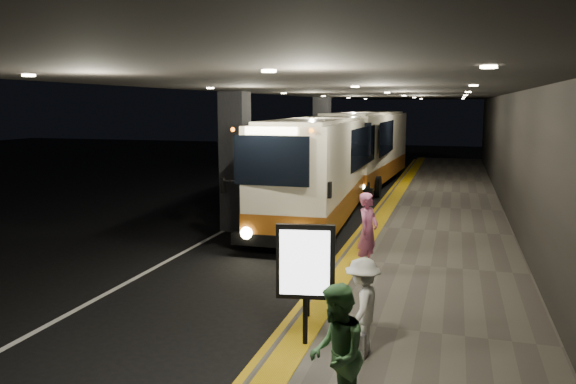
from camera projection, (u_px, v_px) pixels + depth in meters
The scene contains 16 objects.
ground at pixel (232, 267), 13.95m from camera, with size 90.00×90.00×0.00m, color black.
lane_line_white at pixel (239, 222), 19.19m from camera, with size 0.12×50.00×0.01m, color silver.
kerb_stripe_yellow at pixel (359, 230), 18.02m from camera, with size 0.18×50.00×0.01m, color gold.
sidewalk at pixel (437, 233), 17.33m from camera, with size 4.50×50.00×0.15m, color #514C44.
tactile_strip at pixel (375, 226), 17.85m from camera, with size 0.50×50.00×0.01m, color gold.
terminal_wall at pixel (521, 139), 16.24m from camera, with size 0.10×50.00×6.00m, color black.
support_columns at pixel (235, 162), 17.82m from camera, with size 0.80×24.80×4.40m.
canopy at pixel (367, 85), 17.27m from camera, with size 9.00×50.00×0.40m, color black.
coach_main at pixel (321, 173), 19.45m from camera, with size 2.85×11.16×3.45m.
coach_second at pixel (367, 152), 27.87m from camera, with size 2.88×11.35×3.54m.
passenger_boarding at pixel (368, 231), 13.13m from camera, with size 0.66×0.43×1.82m, color #BD5888.
passenger_waiting_green at pixel (336, 355), 6.70m from camera, with size 0.84×0.52×1.73m, color #447B48.
passenger_waiting_white at pixel (362, 306), 8.66m from camera, with size 0.98×0.45×1.51m, color silver.
bag_polka at pixel (355, 345), 8.56m from camera, with size 0.32×0.14×0.39m, color black.
info_sign at pixel (305, 264), 8.86m from camera, with size 0.94×0.27×1.98m.
stanchion_post at pixel (308, 287), 10.16m from camera, with size 0.05×0.05×1.12m, color black.
Camera 1 is at (5.20, -12.54, 3.97)m, focal length 35.00 mm.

